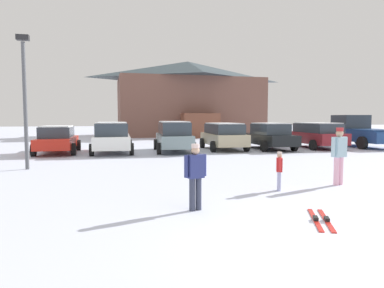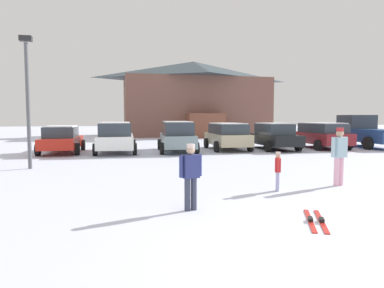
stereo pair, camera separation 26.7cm
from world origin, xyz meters
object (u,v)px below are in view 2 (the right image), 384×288
object	(u,v)px
skier_adult_in_blue_parka	(339,153)
lamp_post	(28,94)
pickup_truck	(364,132)
skier_child_in_red_jacket	(278,169)
parked_grey_wagon	(177,135)
parked_white_suv	(116,136)
parked_red_sedan	(62,139)
parked_black_sedan	(273,136)
ski_lodge	(194,98)
parked_maroon_van	(322,134)
pair_of_skis	(316,220)
skier_teen_in_navy_coat	(191,173)
parked_beige_suv	(227,135)

from	to	relation	value
skier_adult_in_blue_parka	lamp_post	distance (m)	11.11
pickup_truck	skier_child_in_red_jacket	bearing A→B (deg)	-135.12
parked_grey_wagon	parked_white_suv	bearing A→B (deg)	178.70
parked_red_sedan	parked_black_sedan	bearing A→B (deg)	-1.39
ski_lodge	parked_maroon_van	xyz separation A→B (m)	(4.58, -18.26, -3.28)
ski_lodge	parked_black_sedan	world-z (taller)	ski_lodge
ski_lodge	parked_white_suv	world-z (taller)	ski_lodge
pickup_truck	pair_of_skis	size ratio (longest dim) A/B	3.90
skier_teen_in_navy_coat	skier_child_in_red_jacket	world-z (taller)	skier_teen_in_navy_coat
parked_beige_suv	pickup_truck	world-z (taller)	pickup_truck
skier_child_in_red_jacket	skier_teen_in_navy_coat	bearing A→B (deg)	-151.81
parked_beige_suv	skier_teen_in_navy_coat	world-z (taller)	parked_beige_suv
skier_teen_in_navy_coat	skier_child_in_red_jacket	bearing A→B (deg)	28.19
ski_lodge	pair_of_skis	bearing A→B (deg)	-97.66
parked_red_sedan	skier_teen_in_navy_coat	xyz separation A→B (m)	(4.72, -13.04, 0.02)
parked_grey_wagon	pickup_truck	xyz separation A→B (m)	(12.91, 0.79, 0.05)
parked_grey_wagon	pickup_truck	world-z (taller)	pickup_truck
ski_lodge	parked_black_sedan	distance (m)	18.68
skier_teen_in_navy_coat	parked_red_sedan	bearing A→B (deg)	109.89
parked_black_sedan	parked_maroon_van	bearing A→B (deg)	1.42
parked_maroon_van	lamp_post	xyz separation A→B (m)	(-15.98, -5.79, 1.95)
parked_white_suv	lamp_post	bearing A→B (deg)	-119.29
parked_red_sedan	pair_of_skis	size ratio (longest dim) A/B	3.11
parked_beige_suv	parked_white_suv	bearing A→B (deg)	-175.72
skier_teen_in_navy_coat	pair_of_skis	distance (m)	2.61
parked_black_sedan	skier_teen_in_navy_coat	world-z (taller)	parked_black_sedan
parked_beige_suv	parked_maroon_van	distance (m)	6.22
parked_beige_suv	parked_maroon_van	size ratio (longest dim) A/B	1.00
parked_red_sedan	parked_maroon_van	distance (m)	15.80
lamp_post	pickup_truck	bearing A→B (deg)	17.85
parked_beige_suv	skier_adult_in_blue_parka	world-z (taller)	skier_adult_in_blue_parka
ski_lodge	parked_grey_wagon	xyz separation A→B (m)	(-4.83, -18.56, -3.23)
pair_of_skis	lamp_post	bearing A→B (deg)	130.46
parked_beige_suv	parked_maroon_van	bearing A→B (deg)	-2.51
parked_black_sedan	pickup_truck	world-z (taller)	pickup_truck
skier_child_in_red_jacket	pair_of_skis	world-z (taller)	skier_child_in_red_jacket
pickup_truck	lamp_post	distance (m)	20.54
ski_lodge	parked_black_sedan	bearing A→B (deg)	-86.24
pair_of_skis	parked_red_sedan	bearing A→B (deg)	115.72
lamp_post	skier_adult_in_blue_parka	bearing A→B (deg)	-28.83
parked_red_sedan	parked_grey_wagon	xyz separation A→B (m)	(6.39, -0.52, 0.16)
parked_white_suv	lamp_post	xyz separation A→B (m)	(-3.12, -5.56, 1.92)
ski_lodge	pickup_truck	bearing A→B (deg)	-65.56
pickup_truck	parked_maroon_van	bearing A→B (deg)	-172.07
parked_maroon_van	skier_adult_in_blue_parka	xyz separation A→B (m)	(-6.39, -11.06, 0.05)
parked_maroon_van	pickup_truck	world-z (taller)	pickup_truck
parked_maroon_van	parked_grey_wagon	bearing A→B (deg)	-178.15
parked_grey_wagon	lamp_post	distance (m)	8.76
ski_lodge	parked_beige_suv	size ratio (longest dim) A/B	3.51
ski_lodge	parked_beige_suv	xyz separation A→B (m)	(-1.63, -17.98, -3.28)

